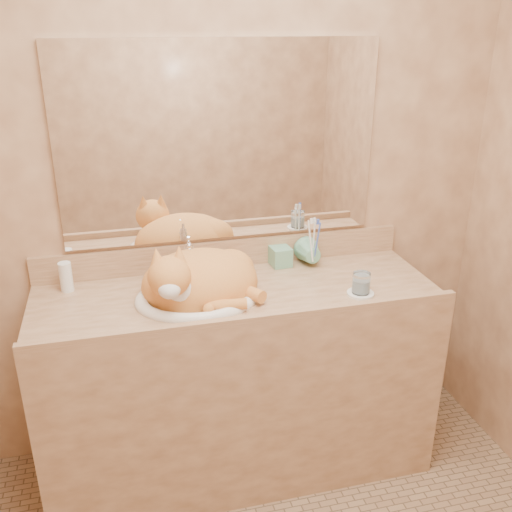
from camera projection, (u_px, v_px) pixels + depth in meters
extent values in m
cube|color=#8B5D3F|center=(222.00, 177.00, 2.36)|extent=(2.40, 0.02, 2.50)
cube|color=white|center=(221.00, 143.00, 2.29)|extent=(1.30, 0.02, 0.80)
imported|color=#6AAA88|center=(285.00, 249.00, 2.43)|extent=(0.09, 0.09, 0.19)
imported|color=#6AAA88|center=(313.00, 258.00, 2.45)|extent=(0.11, 0.11, 0.11)
cylinder|color=white|center=(360.00, 294.00, 2.24)|extent=(0.11, 0.11, 0.01)
cylinder|color=white|center=(361.00, 283.00, 2.22)|extent=(0.07, 0.07, 0.08)
cylinder|color=white|center=(66.00, 277.00, 2.25)|extent=(0.05, 0.05, 0.12)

